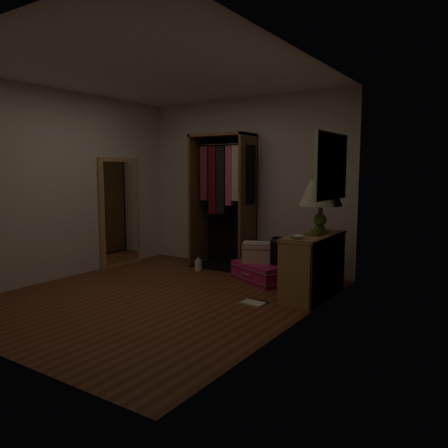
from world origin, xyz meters
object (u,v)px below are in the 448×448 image
(console_bookshelf, at_px, (314,264))
(table_lamp, at_px, (321,194))
(open_wardrobe, at_px, (226,189))
(pink_suitcase, at_px, (265,272))
(floor_mirror, at_px, (120,212))
(black_bag, at_px, (285,251))
(train_case, at_px, (257,252))
(white_jug, at_px, (198,265))

(console_bookshelf, bearing_deg, table_lamp, 88.04)
(open_wardrobe, relative_size, pink_suitcase, 2.05)
(floor_mirror, distance_m, black_bag, 2.75)
(train_case, distance_m, white_jug, 1.07)
(console_bookshelf, bearing_deg, white_jug, 170.92)
(console_bookshelf, bearing_deg, open_wardrobe, 157.31)
(floor_mirror, height_order, table_lamp, floor_mirror)
(floor_mirror, bearing_deg, white_jug, 15.57)
(white_jug, bearing_deg, table_lamp, -4.94)
(console_bookshelf, height_order, black_bag, console_bookshelf)
(console_bookshelf, relative_size, white_jug, 5.79)
(floor_mirror, bearing_deg, pink_suitcase, 8.44)
(pink_suitcase, bearing_deg, table_lamp, 12.85)
(pink_suitcase, relative_size, table_lamp, 1.46)
(floor_mirror, distance_m, table_lamp, 3.27)
(console_bookshelf, relative_size, train_case, 2.32)
(floor_mirror, bearing_deg, table_lamp, 3.23)
(open_wardrobe, bearing_deg, console_bookshelf, -22.69)
(table_lamp, bearing_deg, train_case, 170.57)
(floor_mirror, bearing_deg, train_case, 8.43)
(black_bag, bearing_deg, train_case, -165.04)
(console_bookshelf, xyz_separation_m, pink_suitcase, (-0.84, 0.32, -0.27))
(pink_suitcase, xyz_separation_m, black_bag, (0.30, 0.00, 0.32))
(train_case, height_order, table_lamp, table_lamp)
(table_lamp, bearing_deg, open_wardrobe, 161.50)
(black_bag, bearing_deg, console_bookshelf, -18.90)
(console_bookshelf, distance_m, pink_suitcase, 0.93)
(black_bag, bearing_deg, white_jug, -167.67)
(train_case, relative_size, white_jug, 2.50)
(console_bookshelf, xyz_separation_m, black_bag, (-0.54, 0.32, 0.05))
(pink_suitcase, bearing_deg, white_jug, -155.36)
(console_bookshelf, xyz_separation_m, table_lamp, (0.00, 0.14, 0.83))
(floor_mirror, xyz_separation_m, pink_suitcase, (2.40, 0.36, -0.72))
(console_bookshelf, bearing_deg, pink_suitcase, 159.20)
(console_bookshelf, bearing_deg, train_case, 162.27)
(train_case, bearing_deg, black_bag, -20.23)
(pink_suitcase, distance_m, black_bag, 0.44)
(console_bookshelf, xyz_separation_m, floor_mirror, (-3.24, -0.04, 0.46))
(console_bookshelf, relative_size, floor_mirror, 0.66)
(console_bookshelf, height_order, train_case, console_bookshelf)
(open_wardrobe, xyz_separation_m, train_case, (0.80, -0.43, -0.83))
(table_lamp, relative_size, white_jug, 3.53)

